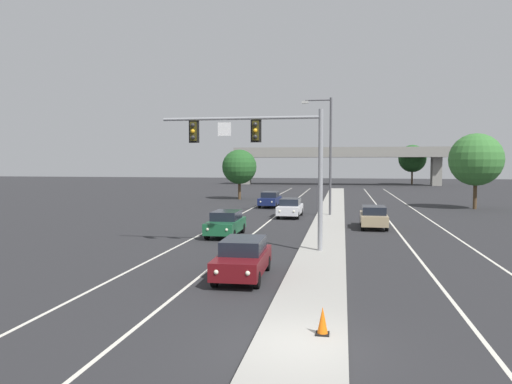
% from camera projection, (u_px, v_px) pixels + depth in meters
% --- Properties ---
extents(ground_plane, '(260.00, 260.00, 0.00)m').
position_uv_depth(ground_plane, '(299.00, 349.00, 12.15)').
color(ground_plane, '#28282B').
extents(median_island, '(2.40, 110.00, 0.15)m').
position_uv_depth(median_island, '(325.00, 237.00, 29.83)').
color(median_island, '#9E9B93').
rests_on(median_island, ground).
extents(lane_stripe_oncoming_center, '(0.14, 100.00, 0.01)m').
position_uv_depth(lane_stripe_oncoming_center, '(267.00, 223.00, 37.53)').
color(lane_stripe_oncoming_center, silver).
rests_on(lane_stripe_oncoming_center, ground).
extents(lane_stripe_receding_center, '(0.14, 100.00, 0.01)m').
position_uv_depth(lane_stripe_receding_center, '(393.00, 225.00, 35.88)').
color(lane_stripe_receding_center, silver).
rests_on(lane_stripe_receding_center, ground).
extents(edge_stripe_left, '(0.14, 100.00, 0.01)m').
position_uv_depth(edge_stripe_left, '(226.00, 222.00, 38.12)').
color(edge_stripe_left, silver).
rests_on(edge_stripe_left, ground).
extents(edge_stripe_right, '(0.14, 100.00, 0.01)m').
position_uv_depth(edge_stripe_right, '(440.00, 226.00, 35.30)').
color(edge_stripe_right, silver).
rests_on(edge_stripe_right, ground).
extents(overhead_signal_mast, '(8.48, 0.44, 7.20)m').
position_uv_depth(overhead_signal_mast, '(267.00, 148.00, 25.05)').
color(overhead_signal_mast, gray).
rests_on(overhead_signal_mast, median_island).
extents(street_lamp_median, '(2.58, 0.28, 10.00)m').
position_uv_depth(street_lamp_median, '(328.00, 149.00, 41.44)').
color(street_lamp_median, '#4C4C51').
rests_on(street_lamp_median, median_island).
extents(car_oncoming_darkred, '(1.91, 4.51, 1.58)m').
position_uv_depth(car_oncoming_darkred, '(243.00, 258.00, 19.59)').
color(car_oncoming_darkred, '#5B0F14').
rests_on(car_oncoming_darkred, ground).
extents(car_oncoming_green, '(1.85, 4.48, 1.58)m').
position_uv_depth(car_oncoming_green, '(226.00, 223.00, 30.68)').
color(car_oncoming_green, '#195633').
rests_on(car_oncoming_green, ground).
extents(car_oncoming_white, '(1.88, 4.50, 1.58)m').
position_uv_depth(car_oncoming_white, '(290.00, 208.00, 41.21)').
color(car_oncoming_white, silver).
rests_on(car_oncoming_white, ground).
extents(car_oncoming_navy, '(1.90, 4.50, 1.58)m').
position_uv_depth(car_oncoming_navy, '(270.00, 199.00, 50.51)').
color(car_oncoming_navy, '#141E4C').
rests_on(car_oncoming_navy, ground).
extents(car_receding_tan, '(1.86, 4.49, 1.58)m').
position_uv_depth(car_receding_tan, '(374.00, 217.00, 34.38)').
color(car_receding_tan, tan).
rests_on(car_receding_tan, ground).
extents(traffic_cone_median_nose, '(0.36, 0.36, 0.74)m').
position_uv_depth(traffic_cone_median_nose, '(323.00, 321.00, 12.74)').
color(traffic_cone_median_nose, black).
rests_on(traffic_cone_median_nose, median_island).
extents(overpass_bridge, '(42.40, 6.40, 7.65)m').
position_uv_depth(overpass_bridge, '(338.00, 157.00, 99.00)').
color(overpass_bridge, gray).
rests_on(overpass_bridge, ground).
extents(tree_far_right_a, '(5.72, 5.72, 8.28)m').
position_uv_depth(tree_far_right_a, '(412.00, 159.00, 101.44)').
color(tree_far_right_a, '#4C3823').
rests_on(tree_far_right_a, ground).
extents(tree_far_left_b, '(4.32, 4.32, 6.25)m').
position_uv_depth(tree_far_left_b, '(239.00, 167.00, 60.73)').
color(tree_far_left_b, '#4C3823').
rests_on(tree_far_left_b, ground).
extents(tree_far_right_c, '(5.20, 5.20, 7.53)m').
position_uv_depth(tree_far_right_c, '(476.00, 160.00, 48.03)').
color(tree_far_right_c, '#4C3823').
rests_on(tree_far_right_c, ground).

